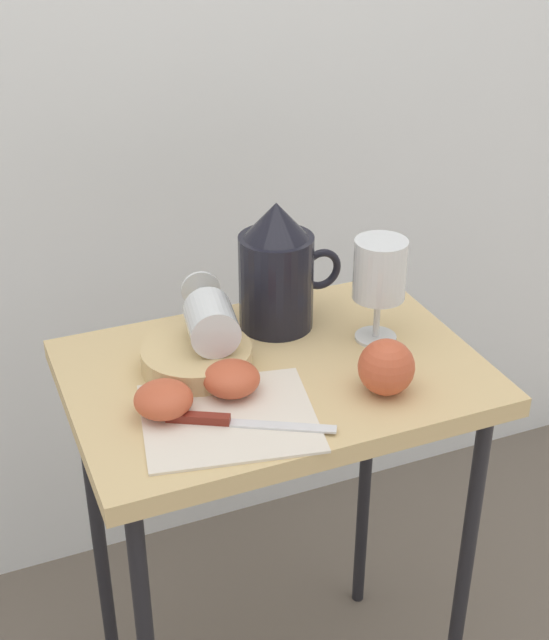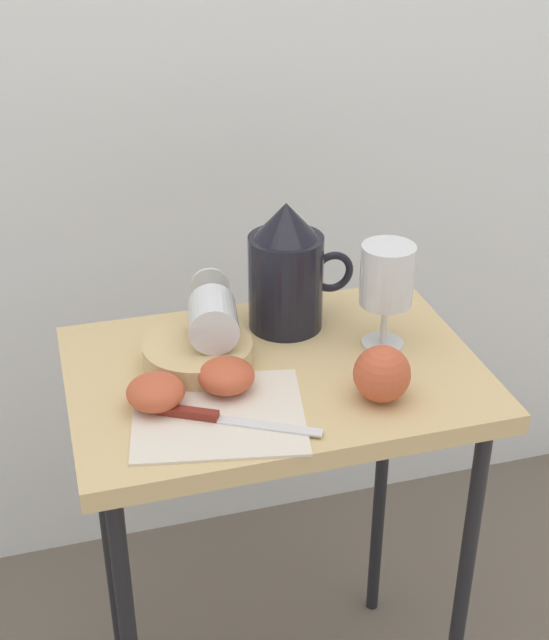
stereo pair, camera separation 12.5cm
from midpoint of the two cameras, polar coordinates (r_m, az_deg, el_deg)
curtain_drape at (r=1.63m, az=-9.89°, el=18.43°), size 2.40×0.03×2.25m
table at (r=1.33m, az=-2.69°, el=-6.10°), size 0.60×0.41×0.73m
linen_napkin at (r=1.19m, az=-5.99°, el=-6.34°), size 0.26×0.24×0.00m
basket_tray at (r=1.29m, az=-7.79°, el=-2.53°), size 0.16×0.16×0.03m
pitcher at (r=1.36m, az=-2.48°, el=2.69°), size 0.17×0.12×0.21m
wine_glass_upright at (r=1.31m, az=4.07°, el=2.84°), size 0.08×0.08×0.16m
wine_glass_tipped_near at (r=1.27m, az=-6.91°, el=-0.13°), size 0.09×0.16×0.07m
apple_half_left at (r=1.19m, az=-10.14°, el=-5.13°), size 0.08×0.08×0.04m
apple_half_right at (r=1.22m, az=-5.71°, el=-3.86°), size 0.08×0.08×0.04m
apple_whole at (r=1.22m, az=4.30°, el=-3.13°), size 0.08×0.08×0.08m
knife at (r=1.17m, az=-6.27°, el=-6.54°), size 0.20×0.12×0.01m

